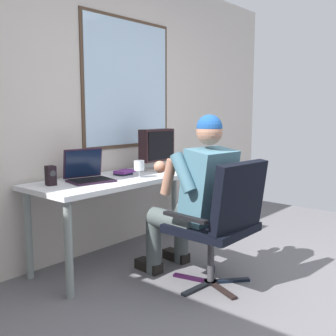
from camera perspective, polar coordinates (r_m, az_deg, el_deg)
name	(u,v)px	position (r m, az deg, el deg)	size (l,w,h in m)	color
wall_rear	(98,106)	(3.71, -9.85, 8.60)	(5.61, 0.08, 2.62)	beige
desk	(133,183)	(3.51, -4.97, -2.19)	(1.88, 0.64, 0.73)	gray
office_chair	(223,217)	(2.90, 7.86, -6.86)	(0.65, 0.62, 0.94)	black
person_seated	(196,195)	(3.02, 4.00, -3.81)	(0.55, 0.77, 1.25)	#475151
crt_monitor	(157,147)	(3.75, -1.59, 3.05)	(0.38, 0.19, 0.38)	beige
laptop	(87,172)	(3.25, -11.37, -0.63)	(0.38, 0.36, 0.25)	#2A172B
wine_glass	(139,166)	(3.33, -4.11, 0.24)	(0.09, 0.09, 0.14)	silver
desk_speaker	(51,176)	(3.11, -16.31, -1.04)	(0.08, 0.09, 0.15)	black
book_stack	(124,172)	(3.50, -6.25, -0.61)	(0.19, 0.15, 0.04)	black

